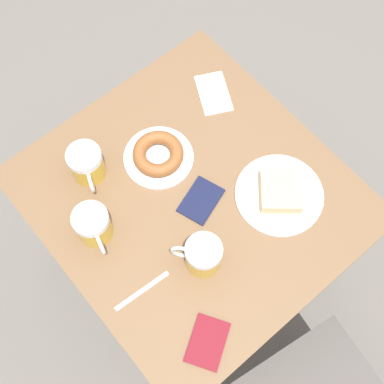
{
  "coord_description": "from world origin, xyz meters",
  "views": [
    {
      "loc": [
        0.38,
        0.46,
        2.13
      ],
      "look_at": [
        0.0,
        0.0,
        0.76
      ],
      "focal_mm": 50.0,
      "sensor_mm": 36.0,
      "label": 1
    }
  ],
  "objects": [
    {
      "name": "beer_mug_left",
      "position": [
        0.27,
        -0.08,
        0.8
      ],
      "size": [
        0.1,
        0.13,
        0.11
      ],
      "color": "gold",
      "rests_on": "table"
    },
    {
      "name": "passport_far_edge",
      "position": [
        0.23,
        0.34,
        0.75
      ],
      "size": [
        0.15,
        0.14,
        0.01
      ],
      "rotation": [
        0.0,
        0.0,
        5.26
      ],
      "color": "maroon",
      "rests_on": "table"
    },
    {
      "name": "plate_with_cake",
      "position": [
        -0.19,
        0.16,
        0.76
      ],
      "size": [
        0.25,
        0.25,
        0.05
      ],
      "color": "white",
      "rests_on": "table"
    },
    {
      "name": "passport_near_edge",
      "position": [
        -0.01,
        0.03,
        0.75
      ],
      "size": [
        0.15,
        0.12,
        0.01
      ],
      "rotation": [
        0.0,
        0.0,
        1.9
      ],
      "color": "#141938",
      "rests_on": "table"
    },
    {
      "name": "plate_with_donut",
      "position": [
        0.0,
        -0.15,
        0.76
      ],
      "size": [
        0.2,
        0.2,
        0.05
      ],
      "color": "white",
      "rests_on": "table"
    },
    {
      "name": "beer_mug_right",
      "position": [
        0.18,
        -0.24,
        0.8
      ],
      "size": [
        0.1,
        0.13,
        0.11
      ],
      "color": "gold",
      "rests_on": "table"
    },
    {
      "name": "table",
      "position": [
        0.0,
        0.0,
        0.67
      ],
      "size": [
        0.81,
        0.86,
        0.74
      ],
      "color": "brown",
      "rests_on": "ground_plane"
    },
    {
      "name": "fork",
      "position": [
        0.28,
        0.13,
        0.74
      ],
      "size": [
        0.17,
        0.02,
        0.0
      ],
      "rotation": [
        0.0,
        0.0,
        1.5
      ],
      "color": "silver",
      "rests_on": "table"
    },
    {
      "name": "napkin_folded",
      "position": [
        -0.27,
        -0.22,
        0.74
      ],
      "size": [
        0.15,
        0.17,
        0.0
      ],
      "rotation": [
        0.0,
        0.0,
        4.25
      ],
      "color": "white",
      "rests_on": "table"
    },
    {
      "name": "ground_plane",
      "position": [
        0.0,
        0.0,
        0.0
      ],
      "size": [
        8.0,
        8.0,
        0.0
      ],
      "primitive_type": "plane",
      "color": "#666059"
    },
    {
      "name": "beer_mug_center",
      "position": [
        0.11,
        0.17,
        0.8
      ],
      "size": [
        0.11,
        0.12,
        0.11
      ],
      "color": "gold",
      "rests_on": "table"
    }
  ]
}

